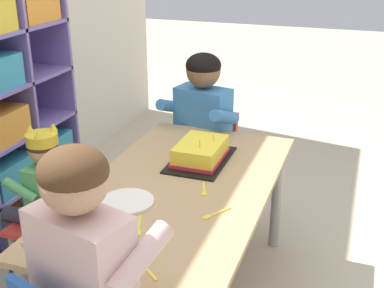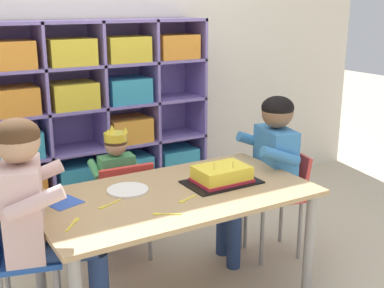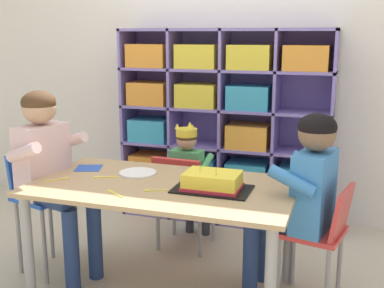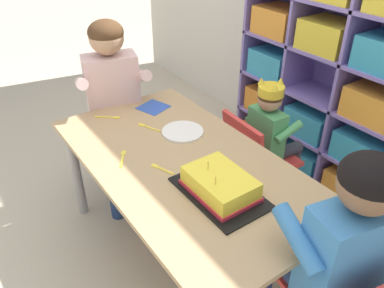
# 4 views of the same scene
# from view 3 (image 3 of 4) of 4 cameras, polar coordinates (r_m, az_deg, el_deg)

# --- Properties ---
(classroom_back_wall) EXTENTS (5.18, 0.10, 2.63)m
(classroom_back_wall) POSITION_cam_3_polar(r_m,az_deg,el_deg) (3.76, 4.24, 11.48)
(classroom_back_wall) COLOR beige
(classroom_back_wall) RESTS_ON ground
(storage_cubby_shelf) EXTENTS (1.57, 0.31, 1.44)m
(storage_cubby_shelf) POSITION_cam_3_polar(r_m,az_deg,el_deg) (3.62, 3.24, 1.37)
(storage_cubby_shelf) COLOR #7F6BB2
(storage_cubby_shelf) RESTS_ON ground
(activity_table) EXTENTS (1.40, 0.76, 0.62)m
(activity_table) POSITION_cam_3_polar(r_m,az_deg,el_deg) (2.61, -3.48, -6.41)
(activity_table) COLOR tan
(activity_table) RESTS_ON ground
(classroom_chair_blue) EXTENTS (0.37, 0.36, 0.65)m
(classroom_chair_blue) POSITION_cam_3_polar(r_m,az_deg,el_deg) (3.16, -1.09, -5.81)
(classroom_chair_blue) COLOR red
(classroom_chair_blue) RESTS_ON ground
(child_with_crown) EXTENTS (0.30, 0.31, 0.84)m
(child_with_crown) POSITION_cam_3_polar(r_m,az_deg,el_deg) (3.22, -0.34, -2.94)
(child_with_crown) COLOR #4C9E5B
(child_with_crown) RESTS_ON ground
(classroom_chair_adult_side) EXTENTS (0.37, 0.37, 0.73)m
(classroom_chair_adult_side) POSITION_cam_3_polar(r_m,az_deg,el_deg) (3.02, -17.50, -5.91)
(classroom_chair_adult_side) COLOR #1E4CA8
(classroom_chair_adult_side) RESTS_ON ground
(adult_helper_seated) EXTENTS (0.47, 0.45, 1.10)m
(adult_helper_seated) POSITION_cam_3_polar(r_m,az_deg,el_deg) (2.87, -16.42, -2.11)
(adult_helper_seated) COLOR beige
(adult_helper_seated) RESTS_ON ground
(classroom_chair_guest_side) EXTENTS (0.39, 0.36, 0.66)m
(classroom_chair_guest_side) POSITION_cam_3_polar(r_m,az_deg,el_deg) (2.61, 14.99, -10.00)
(classroom_chair_guest_side) COLOR red
(classroom_chair_guest_side) RESTS_ON ground
(guest_at_table_side) EXTENTS (0.46, 0.45, 1.02)m
(guest_at_table_side) POSITION_cam_3_polar(r_m,az_deg,el_deg) (2.57, 12.92, -5.04)
(guest_at_table_side) COLOR #3D7FBC
(guest_at_table_side) RESTS_ON ground
(birthday_cake_on_tray) EXTENTS (0.39, 0.25, 0.13)m
(birthday_cake_on_tray) POSITION_cam_3_polar(r_m,az_deg,el_deg) (2.48, 2.42, -4.57)
(birthday_cake_on_tray) COLOR black
(birthday_cake_on_tray) RESTS_ON activity_table
(paper_plate_stack) EXTENTS (0.21, 0.21, 0.01)m
(paper_plate_stack) POSITION_cam_3_polar(r_m,az_deg,el_deg) (2.78, -6.43, -3.42)
(paper_plate_stack) COLOR white
(paper_plate_stack) RESTS_ON activity_table
(paper_napkin_square) EXTENTS (0.19, 0.19, 0.00)m
(paper_napkin_square) POSITION_cam_3_polar(r_m,az_deg,el_deg) (2.94, -12.12, -2.80)
(paper_napkin_square) COLOR #3356B7
(paper_napkin_square) RESTS_ON activity_table
(fork_at_table_front_edge) EXTENTS (0.12, 0.08, 0.00)m
(fork_at_table_front_edge) POSITION_cam_3_polar(r_m,az_deg,el_deg) (2.46, -9.21, -5.76)
(fork_at_table_front_edge) COLOR yellow
(fork_at_table_front_edge) RESTS_ON activity_table
(fork_near_child_seat) EXTENTS (0.13, 0.06, 0.00)m
(fork_near_child_seat) POSITION_cam_3_polar(r_m,az_deg,el_deg) (2.74, -10.33, -3.86)
(fork_near_child_seat) COLOR yellow
(fork_near_child_seat) RESTS_ON activity_table
(fork_beside_plate_stack) EXTENTS (0.12, 0.06, 0.00)m
(fork_beside_plate_stack) POSITION_cam_3_polar(r_m,az_deg,el_deg) (2.48, -4.55, -5.50)
(fork_beside_plate_stack) COLOR yellow
(fork_beside_plate_stack) RESTS_ON activity_table
(fork_near_cake_tray) EXTENTS (0.10, 0.12, 0.00)m
(fork_near_cake_tray) POSITION_cam_3_polar(r_m,az_deg,el_deg) (2.75, -15.46, -4.07)
(fork_near_cake_tray) COLOR yellow
(fork_near_cake_tray) RESTS_ON activity_table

